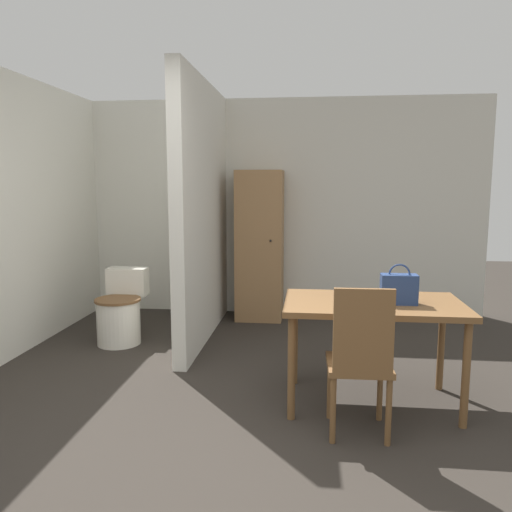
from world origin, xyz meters
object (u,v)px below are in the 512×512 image
object	(u,v)px
wooden_chair	(360,358)
toilet	(121,313)
wooden_cabinet	(260,245)
dining_table	(373,313)
handbag	(399,289)

from	to	relation	value
wooden_chair	toilet	xyz separation A→B (m)	(-2.13, 1.63, -0.21)
wooden_chair	wooden_cabinet	distance (m)	2.83
wooden_chair	dining_table	bearing A→B (deg)	74.27
dining_table	wooden_chair	bearing A→B (deg)	-104.55
wooden_chair	handbag	xyz separation A→B (m)	(0.29, 0.44, 0.34)
wooden_chair	wooden_cabinet	xyz separation A→B (m)	(-0.88, 2.67, 0.34)
dining_table	wooden_cabinet	distance (m)	2.41
wooden_cabinet	toilet	bearing A→B (deg)	-140.32
dining_table	toilet	xyz separation A→B (m)	(-2.26, 1.14, -0.36)
wooden_chair	wooden_cabinet	world-z (taller)	wooden_cabinet
toilet	handbag	bearing A→B (deg)	-26.20
dining_table	handbag	world-z (taller)	handbag
toilet	handbag	size ratio (longest dim) A/B	2.56
toilet	handbag	distance (m)	2.75
toilet	wooden_cabinet	distance (m)	1.72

